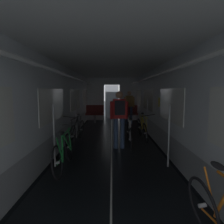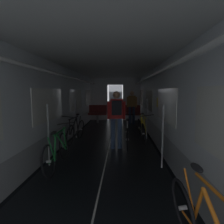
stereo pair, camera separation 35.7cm
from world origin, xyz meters
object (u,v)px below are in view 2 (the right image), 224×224
bicycle_green (57,151)px  person_cyclist_aisle (116,114)px  person_standing_near_bench (132,105)px  bench_seat_far_right (131,112)px  bicycle_yellow (142,129)px  bicycle_black (76,131)px  bench_seat_far_left (98,112)px  bicycle_silver_in_aisle (127,134)px

bicycle_green → person_cyclist_aisle: bearing=50.0°
bicycle_green → person_standing_near_bench: (1.93, 5.73, 0.59)m
bench_seat_far_right → bicycle_yellow: (0.19, -3.53, -0.19)m
bicycle_black → person_cyclist_aisle: bearing=-25.0°
bench_seat_far_right → person_cyclist_aisle: size_ratio=0.58×
bicycle_black → person_standing_near_bench: 4.18m
bench_seat_far_right → person_cyclist_aisle: (-0.67, -4.61, 0.45)m
bench_seat_far_left → bicycle_silver_in_aisle: bearing=-71.5°
bicycle_green → person_cyclist_aisle: size_ratio=1.00×
bicycle_black → person_cyclist_aisle: 1.63m
bicycle_yellow → bicycle_black: bicycle_yellow is taller
person_cyclist_aisle → bench_seat_far_left: bearing=103.8°
bicycle_green → bicycle_silver_in_aisle: 2.37m
bench_seat_far_left → person_standing_near_bench: person_standing_near_bench is taller
bicycle_silver_in_aisle → person_standing_near_bench: person_standing_near_bench is taller
bench_seat_far_right → bicycle_black: 4.47m
bicycle_black → bench_seat_far_left: bearing=86.6°
bicycle_green → bicycle_silver_in_aisle: size_ratio=1.00×
bicycle_green → person_standing_near_bench: size_ratio=1.00×
bicycle_green → bicycle_silver_in_aisle: bearing=48.2°
bicycle_yellow → person_cyclist_aisle: person_cyclist_aisle is taller
bench_seat_far_left → bicycle_silver_in_aisle: (1.45, -4.34, -0.18)m
bench_seat_far_left → bicycle_black: 3.98m
bench_seat_far_right → bicycle_silver_in_aisle: 4.36m
bench_seat_far_left → bench_seat_far_right: same height
bench_seat_far_left → bench_seat_far_right: (1.80, 0.00, 0.00)m
bicycle_yellow → person_standing_near_bench: bearing=93.3°
bicycle_black → person_standing_near_bench: bearing=60.5°
bench_seat_far_right → bicycle_yellow: bearing=-87.0°
bicycle_black → person_standing_near_bench: size_ratio=1.00×
bench_seat_far_right → bicycle_green: (-1.93, -6.10, -0.19)m
bench_seat_far_left → bicycle_green: same height
bicycle_silver_in_aisle → bench_seat_far_left: bearing=108.5°
bench_seat_far_left → bicycle_yellow: bicycle_yellow is taller
bicycle_silver_in_aisle → bicycle_yellow: bearing=56.6°
bicycle_yellow → bench_seat_far_right: bearing=93.0°
bicycle_black → person_cyclist_aisle: size_ratio=1.00×
person_cyclist_aisle → bicycle_silver_in_aisle: size_ratio=1.00×
bench_seat_far_right → bicycle_silver_in_aisle: bench_seat_far_right is taller
person_cyclist_aisle → bicycle_black: bearing=155.0°
bicycle_yellow → bench_seat_far_left: bearing=119.4°
bicycle_yellow → person_cyclist_aisle: bearing=-128.5°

